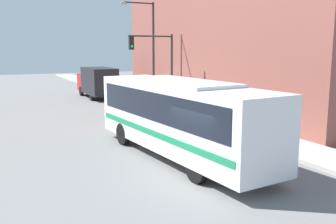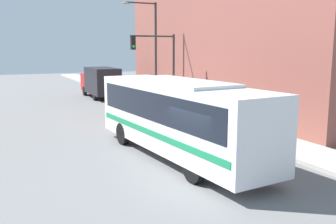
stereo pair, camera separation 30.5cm
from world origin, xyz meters
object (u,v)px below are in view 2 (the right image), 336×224
object	(u,v)px
delivery_truck	(100,81)
fire_hydrant	(245,129)
parking_meter	(201,107)
street_lamp	(152,45)
city_bus	(177,113)
traffic_light_pole	(159,59)

from	to	relation	value
delivery_truck	fire_hydrant	xyz separation A→B (m)	(2.34, -18.84, -1.05)
fire_hydrant	parking_meter	distance (m)	4.40
parking_meter	fire_hydrant	bearing A→B (deg)	-90.00
delivery_truck	street_lamp	xyz separation A→B (m)	(2.25, -7.00, 3.24)
delivery_truck	city_bus	bearing A→B (deg)	-96.44
parking_meter	street_lamp	distance (m)	8.38
delivery_truck	traffic_light_pole	distance (m)	10.68
delivery_truck	parking_meter	world-z (taller)	delivery_truck
delivery_truck	fire_hydrant	size ratio (longest dim) A/B	9.29
delivery_truck	parking_meter	bearing A→B (deg)	-80.81
fire_hydrant	delivery_truck	bearing A→B (deg)	97.08
delivery_truck	traffic_light_pole	xyz separation A→B (m)	(1.38, -10.34, 2.28)
delivery_truck	traffic_light_pole	world-z (taller)	traffic_light_pole
traffic_light_pole	parking_meter	world-z (taller)	traffic_light_pole
traffic_light_pole	parking_meter	xyz separation A→B (m)	(0.96, -4.13, -2.84)
city_bus	traffic_light_pole	bearing A→B (deg)	65.17
street_lamp	city_bus	bearing A→B (deg)	-108.78
delivery_truck	fire_hydrant	distance (m)	19.01
delivery_truck	street_lamp	distance (m)	8.04
city_bus	parking_meter	world-z (taller)	city_bus
street_lamp	traffic_light_pole	bearing A→B (deg)	-104.61
fire_hydrant	parking_meter	world-z (taller)	parking_meter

